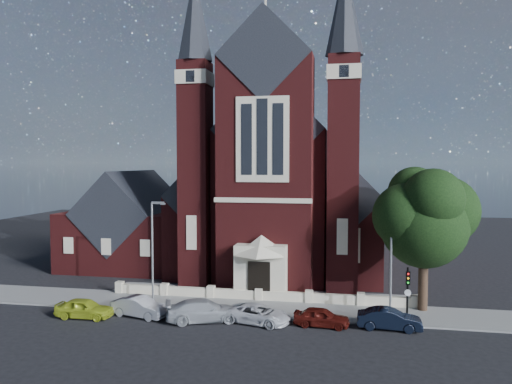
{
  "coord_description": "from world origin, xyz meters",
  "views": [
    {
      "loc": [
        7.05,
        -32.29,
        11.09
      ],
      "look_at": [
        -1.29,
        12.0,
        8.44
      ],
      "focal_mm": 35.0,
      "sensor_mm": 36.0,
      "label": 1
    }
  ],
  "objects_px": {
    "street_tree": "(426,219)",
    "car_silver_b": "(204,311)",
    "church": "(285,189)",
    "car_lime_van": "(84,308)",
    "car_dark_red": "(321,317)",
    "car_white_suv": "(258,314)",
    "parish_hall": "(133,228)",
    "car_navy": "(389,319)",
    "car_silver_a": "(140,307)",
    "street_lamp_right": "(392,254)",
    "traffic_signal": "(408,288)",
    "street_lamp_left": "(153,246)"
  },
  "relations": [
    {
      "from": "street_lamp_left",
      "to": "parish_hall",
      "type": "bearing_deg",
      "value": 120.02
    },
    {
      "from": "street_tree",
      "to": "car_navy",
      "type": "relative_size",
      "value": 2.54
    },
    {
      "from": "street_lamp_right",
      "to": "car_silver_a",
      "type": "distance_m",
      "value": 18.49
    },
    {
      "from": "street_lamp_right",
      "to": "car_navy",
      "type": "xyz_separation_m",
      "value": [
        -0.34,
        -2.62,
        -3.9
      ]
    },
    {
      "from": "street_tree",
      "to": "church",
      "type": "bearing_deg",
      "value": 126.17
    },
    {
      "from": "parish_hall",
      "to": "street_lamp_left",
      "type": "xyz_separation_m",
      "value": [
        8.09,
        -14.0,
        0.59
      ]
    },
    {
      "from": "street_lamp_right",
      "to": "car_silver_b",
      "type": "distance_m",
      "value": 13.92
    },
    {
      "from": "parish_hall",
      "to": "street_lamp_right",
      "type": "relative_size",
      "value": 1.51
    },
    {
      "from": "car_silver_b",
      "to": "street_tree",
      "type": "bearing_deg",
      "value": -92.01
    },
    {
      "from": "car_dark_red",
      "to": "traffic_signal",
      "type": "bearing_deg",
      "value": -73.08
    },
    {
      "from": "traffic_signal",
      "to": "car_white_suv",
      "type": "bearing_deg",
      "value": -172.15
    },
    {
      "from": "street_lamp_left",
      "to": "car_navy",
      "type": "distance_m",
      "value": 18.27
    },
    {
      "from": "street_tree",
      "to": "car_navy",
      "type": "distance_m",
      "value": 8.13
    },
    {
      "from": "traffic_signal",
      "to": "parish_hall",
      "type": "bearing_deg",
      "value": 150.02
    },
    {
      "from": "car_white_suv",
      "to": "parish_hall",
      "type": "bearing_deg",
      "value": 59.76
    },
    {
      "from": "car_lime_van",
      "to": "car_silver_b",
      "type": "distance_m",
      "value": 8.67
    },
    {
      "from": "traffic_signal",
      "to": "car_white_suv",
      "type": "relative_size",
      "value": 0.86
    },
    {
      "from": "street_tree",
      "to": "street_lamp_left",
      "type": "xyz_separation_m",
      "value": [
        -20.51,
        -1.71,
        -2.36
      ]
    },
    {
      "from": "car_lime_van",
      "to": "car_white_suv",
      "type": "distance_m",
      "value": 12.46
    },
    {
      "from": "street_tree",
      "to": "traffic_signal",
      "type": "bearing_deg",
      "value": -115.95
    },
    {
      "from": "parish_hall",
      "to": "street_lamp_right",
      "type": "bearing_deg",
      "value": -28.22
    },
    {
      "from": "car_silver_b",
      "to": "car_navy",
      "type": "bearing_deg",
      "value": -106.87
    },
    {
      "from": "car_lime_van",
      "to": "car_dark_red",
      "type": "height_order",
      "value": "car_lime_van"
    },
    {
      "from": "street_lamp_left",
      "to": "car_silver_a",
      "type": "bearing_deg",
      "value": -86.41
    },
    {
      "from": "street_tree",
      "to": "car_dark_red",
      "type": "height_order",
      "value": "street_tree"
    },
    {
      "from": "car_lime_van",
      "to": "street_tree",
      "type": "bearing_deg",
      "value": -77.31
    },
    {
      "from": "parish_hall",
      "to": "car_lime_van",
      "type": "bearing_deg",
      "value": -76.07
    },
    {
      "from": "church",
      "to": "car_silver_b",
      "type": "bearing_deg",
      "value": -97.4
    },
    {
      "from": "car_white_suv",
      "to": "street_lamp_right",
      "type": "bearing_deg",
      "value": -57.22
    },
    {
      "from": "church",
      "to": "car_silver_a",
      "type": "bearing_deg",
      "value": -109.29
    },
    {
      "from": "car_silver_a",
      "to": "street_lamp_left",
      "type": "bearing_deg",
      "value": 17.5
    },
    {
      "from": "car_lime_van",
      "to": "parish_hall",
      "type": "bearing_deg",
      "value": 13.05
    },
    {
      "from": "car_lime_van",
      "to": "car_dark_red",
      "type": "bearing_deg",
      "value": -86.59
    },
    {
      "from": "street_tree",
      "to": "car_silver_b",
      "type": "xyz_separation_m",
      "value": [
        -15.48,
        -4.98,
        -6.19
      ]
    },
    {
      "from": "car_lime_van",
      "to": "car_white_suv",
      "type": "relative_size",
      "value": 0.89
    },
    {
      "from": "car_lime_van",
      "to": "car_silver_a",
      "type": "bearing_deg",
      "value": -76.03
    },
    {
      "from": "street_lamp_left",
      "to": "traffic_signal",
      "type": "xyz_separation_m",
      "value": [
        18.91,
        -1.57,
        -2.02
      ]
    },
    {
      "from": "car_navy",
      "to": "parish_hall",
      "type": "bearing_deg",
      "value": 59.59
    },
    {
      "from": "traffic_signal",
      "to": "car_silver_a",
      "type": "relative_size",
      "value": 0.92
    },
    {
      "from": "street_tree",
      "to": "car_lime_van",
      "type": "distance_m",
      "value": 25.58
    },
    {
      "from": "traffic_signal",
      "to": "church",
      "type": "bearing_deg",
      "value": 118.2
    },
    {
      "from": "parish_hall",
      "to": "car_white_suv",
      "type": "bearing_deg",
      "value": -45.13
    },
    {
      "from": "car_lime_van",
      "to": "car_silver_b",
      "type": "relative_size",
      "value": 0.78
    },
    {
      "from": "street_lamp_left",
      "to": "traffic_signal",
      "type": "distance_m",
      "value": 19.08
    },
    {
      "from": "parish_hall",
      "to": "traffic_signal",
      "type": "relative_size",
      "value": 3.05
    },
    {
      "from": "car_dark_red",
      "to": "car_white_suv",
      "type": "bearing_deg",
      "value": 95.9
    },
    {
      "from": "street_lamp_left",
      "to": "car_navy",
      "type": "bearing_deg",
      "value": -8.43
    },
    {
      "from": "car_navy",
      "to": "church",
      "type": "bearing_deg",
      "value": 26.76
    },
    {
      "from": "parish_hall",
      "to": "car_lime_van",
      "type": "relative_size",
      "value": 2.96
    },
    {
      "from": "parish_hall",
      "to": "street_tree",
      "type": "height_order",
      "value": "street_tree"
    }
  ]
}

